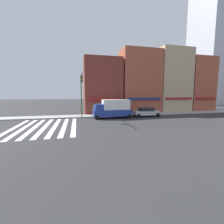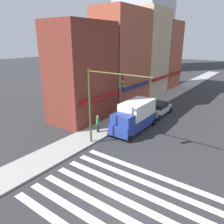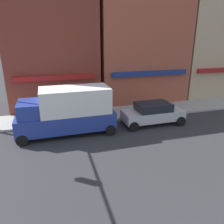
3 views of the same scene
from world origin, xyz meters
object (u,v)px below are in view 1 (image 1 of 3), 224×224
at_px(pedestrian_green_top, 93,110).
at_px(sedan_silver, 146,112).
at_px(box_truck_blue, 113,108).
at_px(fire_hydrant, 109,113).
at_px(traffic_signal, 81,89).

bearing_deg(pedestrian_green_top, sedan_silver, -116.59).
xyz_separation_m(box_truck_blue, fire_hydrant, (-0.26, 1.70, -0.97)).
height_order(traffic_signal, sedan_silver, traffic_signal).
distance_m(traffic_signal, fire_hydrant, 6.40).
distance_m(sedan_silver, pedestrian_green_top, 9.33).
bearing_deg(pedestrian_green_top, box_truck_blue, -142.16).
xyz_separation_m(box_truck_blue, sedan_silver, (6.06, 0.00, -0.75)).
relative_size(traffic_signal, fire_hydrant, 8.13).
bearing_deg(fire_hydrant, box_truck_blue, -81.20).
bearing_deg(sedan_silver, box_truck_blue, 179.37).
xyz_separation_m(sedan_silver, fire_hydrant, (-6.33, 1.70, -0.23)).
distance_m(pedestrian_green_top, fire_hydrant, 2.81).
bearing_deg(fire_hydrant, sedan_silver, -15.04).
bearing_deg(traffic_signal, sedan_silver, -1.62).
relative_size(traffic_signal, pedestrian_green_top, 3.87).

